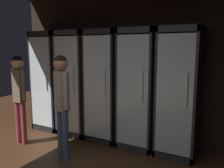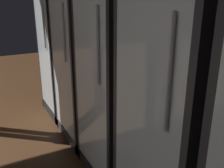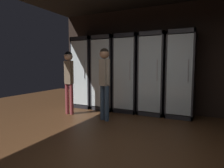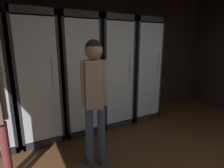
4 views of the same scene
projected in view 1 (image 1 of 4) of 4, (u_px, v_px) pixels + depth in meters
The scene contains 8 objects.
wall_back at pixel (154, 67), 4.27m from camera, with size 6.00×0.06×2.80m, color black.
cooler_far_left at pixel (52, 82), 5.12m from camera, with size 0.63×0.61×2.07m.
cooler_left at pixel (77, 84), 4.79m from camera, with size 0.63×0.61×2.07m.
cooler_center at pixel (106, 87), 4.46m from camera, with size 0.63×0.61×2.07m.
cooler_right at pixel (140, 90), 4.13m from camera, with size 0.63×0.61×2.07m.
cooler_far_right at pixel (179, 94), 3.80m from camera, with size 0.63×0.61×2.07m.
shopper_near at pixel (62, 95), 3.59m from camera, with size 0.31×0.22×1.64m.
shopper_far at pixel (19, 88), 4.21m from camera, with size 0.28×0.21×1.60m.
Camera 1 is at (1.43, -1.06, 1.76)m, focal length 38.03 mm.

